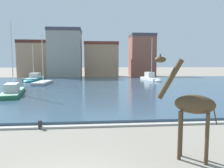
{
  "coord_description": "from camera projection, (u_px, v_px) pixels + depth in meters",
  "views": [
    {
      "loc": [
        0.9,
        -6.04,
        3.99
      ],
      "look_at": [
        2.47,
        11.21,
        2.2
      ],
      "focal_mm": 34.46,
      "sensor_mm": 36.0,
      "label": 1
    }
  ],
  "objects": [
    {
      "name": "townhouse_tall_gabled",
      "position": [
        65.0,
        54.0,
        54.47
      ],
      "size": [
        8.18,
        7.5,
        12.17
      ],
      "color": "gray",
      "rests_on": "ground"
    },
    {
      "name": "townhouse_wide_warehouse",
      "position": [
        142.0,
        55.0,
        59.56
      ],
      "size": [
        6.71,
        6.08,
        11.56
      ],
      "color": "#8E5142",
      "rests_on": "ground"
    },
    {
      "name": "sailboat_teal",
      "position": [
        34.0,
        79.0,
        42.85
      ],
      "size": [
        2.51,
        8.64,
        7.35
      ],
      "color": "teal",
      "rests_on": "ground"
    },
    {
      "name": "giraffe_statue",
      "position": [
        191.0,
        106.0,
        8.6
      ],
      "size": [
        2.3,
        1.62,
        4.36
      ],
      "color": "#42331E",
      "rests_on": "ground"
    },
    {
      "name": "townhouse_end_terrace",
      "position": [
        35.0,
        59.0,
        57.32
      ],
      "size": [
        7.67,
        7.63,
        9.49
      ],
      "color": "tan",
      "rests_on": "ground"
    },
    {
      "name": "sailboat_white",
      "position": [
        151.0,
        79.0,
        43.24
      ],
      "size": [
        2.98,
        7.38,
        8.62
      ],
      "color": "white",
      "rests_on": "ground"
    },
    {
      "name": "townhouse_corner_house",
      "position": [
        101.0,
        59.0,
        58.04
      ],
      "size": [
        8.97,
        6.17,
        9.23
      ],
      "color": "tan",
      "rests_on": "ground"
    },
    {
      "name": "quay_edge_coping",
      "position": [
        78.0,
        126.0,
        13.2
      ],
      "size": [
        80.45,
        0.5,
        0.12
      ],
      "primitive_type": "cube",
      "color": "#ADA89E",
      "rests_on": "ground"
    },
    {
      "name": "harbor_water",
      "position": [
        87.0,
        87.0,
        33.34
      ],
      "size": [
        80.45,
        40.18,
        0.28
      ],
      "primitive_type": "cube",
      "color": "#334C60",
      "rests_on": "ground"
    },
    {
      "name": "mooring_bollard",
      "position": [
        40.0,
        125.0,
        12.83
      ],
      "size": [
        0.24,
        0.24,
        0.5
      ],
      "primitive_type": "cylinder",
      "color": "#232326",
      "rests_on": "ground"
    },
    {
      "name": "sailboat_green",
      "position": [
        14.0,
        92.0,
        24.89
      ],
      "size": [
        3.54,
        9.01,
        8.56
      ],
      "color": "#236B42",
      "rests_on": "ground"
    },
    {
      "name": "sailboat_grey",
      "position": [
        44.0,
        83.0,
        36.32
      ],
      "size": [
        2.42,
        7.01,
        8.37
      ],
      "color": "#939399",
      "rests_on": "ground"
    }
  ]
}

